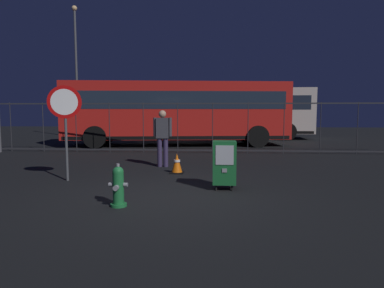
{
  "coord_description": "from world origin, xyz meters",
  "views": [
    {
      "loc": [
        0.85,
        -6.38,
        1.62
      ],
      "look_at": [
        0.3,
        1.2,
        0.9
      ],
      "focal_mm": 31.69,
      "sensor_mm": 36.0,
      "label": 1
    }
  ],
  "objects_px": {
    "newspaper_box_primary": "(224,162)",
    "stop_sign": "(65,113)",
    "bus_near": "(177,110)",
    "street_light_near_right": "(76,63)",
    "traffic_cone": "(177,163)",
    "bus_far": "(223,110)",
    "fire_hydrant": "(118,186)",
    "pedestrian": "(163,135)"
  },
  "relations": [
    {
      "from": "stop_sign",
      "to": "pedestrian",
      "type": "height_order",
      "value": "stop_sign"
    },
    {
      "from": "bus_near",
      "to": "street_light_near_right",
      "type": "xyz_separation_m",
      "value": [
        -6.71,
        4.18,
        2.87
      ]
    },
    {
      "from": "fire_hydrant",
      "to": "bus_near",
      "type": "xyz_separation_m",
      "value": [
        -0.24,
        10.77,
        1.36
      ]
    },
    {
      "from": "stop_sign",
      "to": "bus_far",
      "type": "relative_size",
      "value": 0.21
    },
    {
      "from": "fire_hydrant",
      "to": "pedestrian",
      "type": "distance_m",
      "value": 4.29
    },
    {
      "from": "newspaper_box_primary",
      "to": "traffic_cone",
      "type": "xyz_separation_m",
      "value": [
        -1.21,
        1.81,
        -0.31
      ]
    },
    {
      "from": "newspaper_box_primary",
      "to": "pedestrian",
      "type": "relative_size",
      "value": 0.61
    },
    {
      "from": "bus_near",
      "to": "bus_far",
      "type": "xyz_separation_m",
      "value": [
        2.33,
        4.65,
        0.0
      ]
    },
    {
      "from": "pedestrian",
      "to": "bus_far",
      "type": "height_order",
      "value": "bus_far"
    },
    {
      "from": "traffic_cone",
      "to": "bus_near",
      "type": "bearing_deg",
      "value": 96.61
    },
    {
      "from": "fire_hydrant",
      "to": "stop_sign",
      "type": "xyz_separation_m",
      "value": [
        -1.84,
        2.05,
        1.25
      ]
    },
    {
      "from": "newspaper_box_primary",
      "to": "traffic_cone",
      "type": "relative_size",
      "value": 1.92
    },
    {
      "from": "bus_far",
      "to": "street_light_near_right",
      "type": "bearing_deg",
      "value": -175.27
    },
    {
      "from": "stop_sign",
      "to": "street_light_near_right",
      "type": "distance_m",
      "value": 14.2
    },
    {
      "from": "traffic_cone",
      "to": "bus_near",
      "type": "height_order",
      "value": "bus_near"
    },
    {
      "from": "bus_near",
      "to": "bus_far",
      "type": "distance_m",
      "value": 5.21
    },
    {
      "from": "pedestrian",
      "to": "stop_sign",
      "type": "bearing_deg",
      "value": -131.14
    },
    {
      "from": "pedestrian",
      "to": "bus_near",
      "type": "height_order",
      "value": "bus_near"
    },
    {
      "from": "newspaper_box_primary",
      "to": "pedestrian",
      "type": "height_order",
      "value": "pedestrian"
    },
    {
      "from": "traffic_cone",
      "to": "street_light_near_right",
      "type": "height_order",
      "value": "street_light_near_right"
    },
    {
      "from": "newspaper_box_primary",
      "to": "stop_sign",
      "type": "height_order",
      "value": "stop_sign"
    },
    {
      "from": "fire_hydrant",
      "to": "traffic_cone",
      "type": "height_order",
      "value": "fire_hydrant"
    },
    {
      "from": "stop_sign",
      "to": "bus_far",
      "type": "bearing_deg",
      "value": 73.64
    },
    {
      "from": "stop_sign",
      "to": "bus_near",
      "type": "bearing_deg",
      "value": 79.65
    },
    {
      "from": "pedestrian",
      "to": "street_light_near_right",
      "type": "distance_m",
      "value": 13.32
    },
    {
      "from": "fire_hydrant",
      "to": "pedestrian",
      "type": "xyz_separation_m",
      "value": [
        0.09,
        4.25,
        0.6
      ]
    },
    {
      "from": "bus_far",
      "to": "street_light_near_right",
      "type": "height_order",
      "value": "street_light_near_right"
    },
    {
      "from": "bus_near",
      "to": "bus_far",
      "type": "height_order",
      "value": "same"
    },
    {
      "from": "fire_hydrant",
      "to": "bus_far",
      "type": "relative_size",
      "value": 0.07
    },
    {
      "from": "traffic_cone",
      "to": "newspaper_box_primary",
      "type": "bearing_deg",
      "value": -56.17
    },
    {
      "from": "traffic_cone",
      "to": "street_light_near_right",
      "type": "xyz_separation_m",
      "value": [
        -7.58,
        11.72,
        4.32
      ]
    },
    {
      "from": "bus_far",
      "to": "street_light_near_right",
      "type": "relative_size",
      "value": 1.32
    },
    {
      "from": "fire_hydrant",
      "to": "bus_far",
      "type": "distance_m",
      "value": 15.63
    },
    {
      "from": "bus_near",
      "to": "street_light_near_right",
      "type": "relative_size",
      "value": 1.34
    },
    {
      "from": "bus_near",
      "to": "newspaper_box_primary",
      "type": "bearing_deg",
      "value": -84.89
    },
    {
      "from": "bus_far",
      "to": "fire_hydrant",
      "type": "bearing_deg",
      "value": -95.97
    },
    {
      "from": "newspaper_box_primary",
      "to": "stop_sign",
      "type": "relative_size",
      "value": 0.46
    },
    {
      "from": "fire_hydrant",
      "to": "street_light_near_right",
      "type": "xyz_separation_m",
      "value": [
        -6.95,
        14.96,
        4.23
      ]
    },
    {
      "from": "fire_hydrant",
      "to": "bus_near",
      "type": "height_order",
      "value": "bus_near"
    },
    {
      "from": "newspaper_box_primary",
      "to": "stop_sign",
      "type": "xyz_separation_m",
      "value": [
        -3.68,
        0.62,
        1.03
      ]
    },
    {
      "from": "fire_hydrant",
      "to": "newspaper_box_primary",
      "type": "distance_m",
      "value": 2.34
    },
    {
      "from": "newspaper_box_primary",
      "to": "stop_sign",
      "type": "distance_m",
      "value": 3.87
    }
  ]
}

